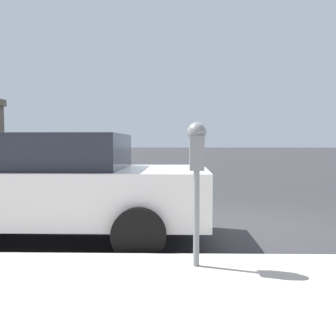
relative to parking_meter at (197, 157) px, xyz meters
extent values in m
plane|color=#2B2B2D|center=(2.63, -0.75, -1.24)|extent=(220.00, 220.00, 0.00)
cylinder|color=gray|center=(0.00, 0.00, -0.60)|extent=(0.06, 0.06, 0.95)
cube|color=gray|center=(0.00, 0.00, 0.04)|extent=(0.20, 0.14, 0.34)
sphere|color=gray|center=(0.00, 0.00, 0.24)|extent=(0.19, 0.19, 0.19)
cube|color=gold|center=(0.11, 0.00, 0.00)|extent=(0.01, 0.11, 0.12)
cube|color=black|center=(0.11, 0.00, 0.12)|extent=(0.01, 0.10, 0.08)
cube|color=silver|center=(1.62, 2.00, -0.57)|extent=(1.98, 4.48, 0.70)
cube|color=#232833|center=(1.62, 2.18, 0.02)|extent=(1.73, 2.51, 0.48)
cylinder|color=black|center=(2.58, 0.61, -0.92)|extent=(0.23, 0.64, 0.64)
cylinder|color=black|center=(0.64, 0.63, -0.92)|extent=(0.23, 0.64, 0.64)
camera|label=1|loc=(-3.83, 0.20, 0.14)|focal=42.00mm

